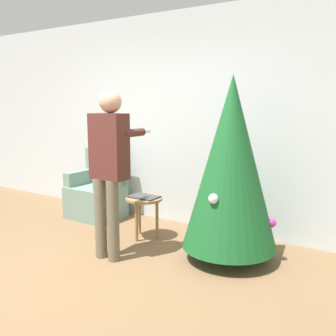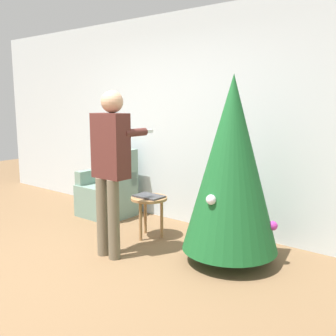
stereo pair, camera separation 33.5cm
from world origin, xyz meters
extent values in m
plane|color=brown|center=(0.00, 0.00, 0.00)|extent=(14.00, 14.00, 0.00)
cube|color=silver|center=(0.00, 2.23, 1.35)|extent=(8.00, 0.06, 2.70)
cylinder|color=brown|center=(1.16, 1.43, 0.07)|extent=(0.10, 0.10, 0.14)
cone|color=#195B28|center=(1.16, 1.43, 0.99)|extent=(0.95, 0.95, 1.71)
sphere|color=white|center=(1.14, 1.10, 0.70)|extent=(0.09, 0.09, 0.09)
sphere|color=#B23399|center=(1.53, 1.59, 0.41)|extent=(0.09, 0.09, 0.09)
sphere|color=#2856B2|center=(1.07, 1.59, 1.23)|extent=(0.10, 0.10, 0.10)
cube|color=gray|center=(-1.00, 1.75, 0.22)|extent=(0.67, 0.60, 0.44)
cube|color=gray|center=(-1.00, 1.98, 0.69)|extent=(0.67, 0.14, 0.50)
cube|color=gray|center=(-1.27, 1.75, 0.53)|extent=(0.12, 0.54, 0.19)
cube|color=gray|center=(-0.72, 1.75, 0.53)|extent=(0.12, 0.54, 0.19)
cylinder|color=#6B604C|center=(0.04, 0.75, 0.41)|extent=(0.12, 0.12, 0.82)
cylinder|color=#6B604C|center=(0.21, 0.75, 0.41)|extent=(0.12, 0.12, 0.82)
cube|color=#562823|center=(0.12, 0.81, 1.15)|extent=(0.38, 0.20, 0.65)
sphere|color=tan|center=(0.12, 0.85, 1.59)|extent=(0.22, 0.22, 0.22)
cylinder|color=#562823|center=(-0.04, 1.00, 1.28)|extent=(0.08, 0.30, 0.08)
cylinder|color=#562823|center=(0.28, 1.00, 1.28)|extent=(0.08, 0.30, 0.08)
cube|color=white|center=(0.28, 1.19, 1.28)|extent=(0.04, 0.14, 0.04)
cylinder|color=#A37547|center=(0.06, 1.46, 0.47)|extent=(0.43, 0.43, 0.03)
cylinder|color=#A37547|center=(0.06, 1.31, 0.23)|extent=(0.04, 0.04, 0.46)
cylinder|color=#A37547|center=(0.19, 1.54, 0.23)|extent=(0.04, 0.04, 0.46)
cylinder|color=#A37547|center=(-0.07, 1.54, 0.23)|extent=(0.04, 0.04, 0.46)
cube|color=#38383D|center=(0.06, 1.46, 0.50)|extent=(0.34, 0.23, 0.02)
camera|label=1|loc=(2.75, -2.07, 1.60)|focal=42.00mm
camera|label=2|loc=(3.02, -1.87, 1.60)|focal=42.00mm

